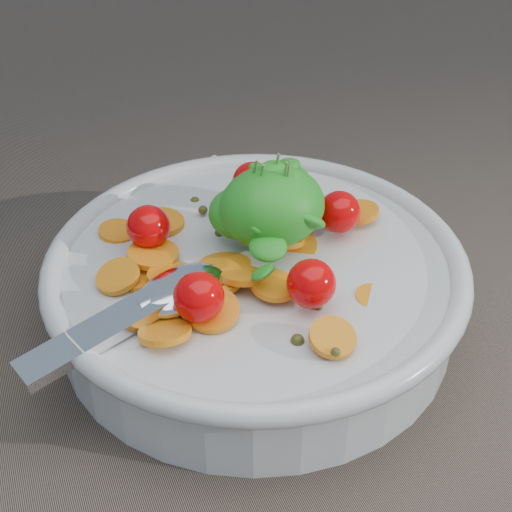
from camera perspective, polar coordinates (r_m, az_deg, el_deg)
name	(u,v)px	position (r m, az deg, el deg)	size (l,w,h in m)	color
ground	(284,334)	(0.55, 2.22, -6.27)	(6.00, 6.00, 0.00)	#6D5D4E
bowl	(256,282)	(0.53, -0.04, -2.09)	(0.34, 0.31, 0.13)	silver
napkin	(214,216)	(0.67, -3.37, 3.21)	(0.17, 0.15, 0.01)	white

